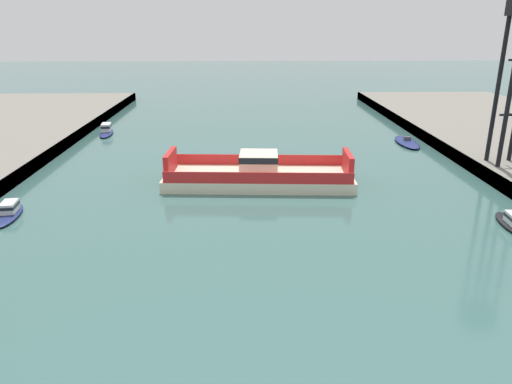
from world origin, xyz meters
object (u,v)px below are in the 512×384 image
object	(u,v)px
moored_boat_near_right	(106,130)
moored_boat_far_left	(9,211)
moored_boat_near_left	(407,142)
chain_ferry	(259,174)

from	to	relation	value
moored_boat_near_right	moored_boat_far_left	bearing A→B (deg)	-89.53
moored_boat_near_left	moored_boat_far_left	xyz separation A→B (m)	(-41.39, -24.66, 0.21)
moored_boat_far_left	moored_boat_near_left	bearing A→B (deg)	30.79
chain_ferry	moored_boat_near_left	bearing A→B (deg)	39.19
moored_boat_near_left	moored_boat_near_right	size ratio (longest dim) A/B	1.21
chain_ferry	moored_boat_far_left	distance (m)	22.52
moored_boat_near_left	moored_boat_far_left	world-z (taller)	moored_boat_far_left
chain_ferry	moored_boat_far_left	xyz separation A→B (m)	(-21.02, -8.05, -0.56)
moored_boat_near_left	moored_boat_near_right	world-z (taller)	moored_boat_near_right
moored_boat_near_right	moored_boat_far_left	size ratio (longest dim) A/B	1.15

